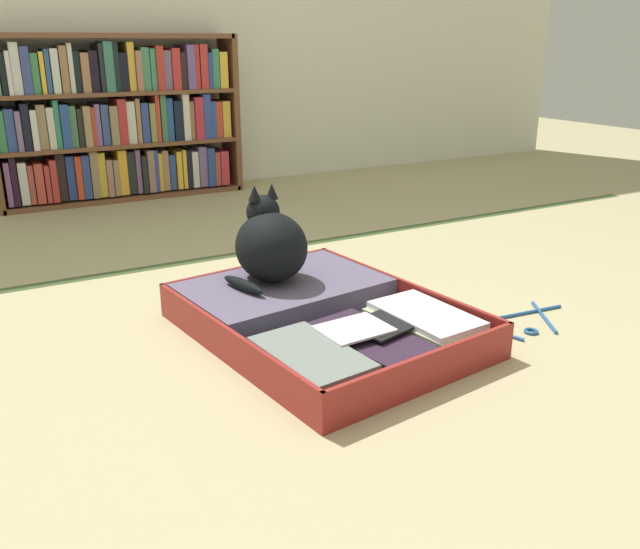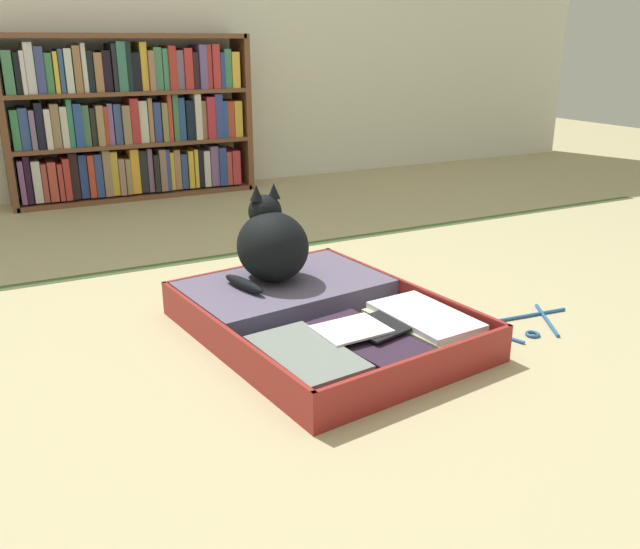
{
  "view_description": "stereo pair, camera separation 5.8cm",
  "coord_description": "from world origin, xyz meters",
  "px_view_note": "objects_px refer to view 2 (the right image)",
  "views": [
    {
      "loc": [
        -0.68,
        -1.26,
        0.78
      ],
      "look_at": [
        0.17,
        0.29,
        0.16
      ],
      "focal_mm": 37.38,
      "sensor_mm": 36.0,
      "label": 1
    },
    {
      "loc": [
        -0.63,
        -1.29,
        0.78
      ],
      "look_at": [
        0.17,
        0.29,
        0.16
      ],
      "focal_mm": 37.38,
      "sensor_mm": 36.0,
      "label": 2
    }
  ],
  "objects_px": {
    "bookshelf": "(131,120)",
    "black_cat": "(271,245)",
    "open_suitcase": "(315,316)",
    "clothes_hanger": "(515,324)"
  },
  "relations": [
    {
      "from": "open_suitcase",
      "to": "clothes_hanger",
      "type": "bearing_deg",
      "value": -23.3
    },
    {
      "from": "open_suitcase",
      "to": "black_cat",
      "type": "bearing_deg",
      "value": 102.88
    },
    {
      "from": "open_suitcase",
      "to": "clothes_hanger",
      "type": "relative_size",
      "value": 2.11
    },
    {
      "from": "open_suitcase",
      "to": "clothes_hanger",
      "type": "height_order",
      "value": "open_suitcase"
    },
    {
      "from": "bookshelf",
      "to": "black_cat",
      "type": "relative_size",
      "value": 4.38
    },
    {
      "from": "black_cat",
      "to": "clothes_hanger",
      "type": "relative_size",
      "value": 0.67
    },
    {
      "from": "clothes_hanger",
      "to": "black_cat",
      "type": "bearing_deg",
      "value": 143.36
    },
    {
      "from": "bookshelf",
      "to": "black_cat",
      "type": "bearing_deg",
      "value": -89.45
    },
    {
      "from": "clothes_hanger",
      "to": "bookshelf",
      "type": "bearing_deg",
      "value": 105.09
    },
    {
      "from": "black_cat",
      "to": "open_suitcase",
      "type": "bearing_deg",
      "value": -77.12
    }
  ]
}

